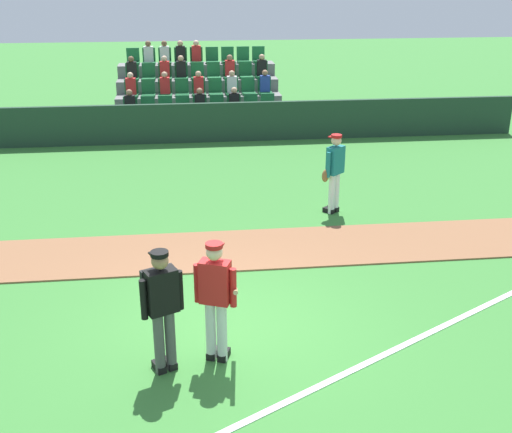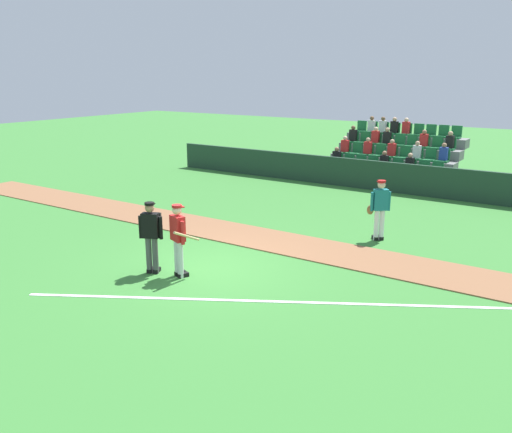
# 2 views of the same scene
# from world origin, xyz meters

# --- Properties ---
(ground_plane) EXTENTS (80.00, 80.00, 0.00)m
(ground_plane) POSITION_xyz_m (0.00, 0.00, 0.00)
(ground_plane) COLOR #387A33
(infield_dirt_path) EXTENTS (28.00, 1.84, 0.03)m
(infield_dirt_path) POSITION_xyz_m (0.00, 2.75, 0.01)
(infield_dirt_path) COLOR brown
(infield_dirt_path) RESTS_ON ground
(foul_line_chalk) EXTENTS (10.49, 6.00, 0.01)m
(foul_line_chalk) POSITION_xyz_m (3.00, -0.50, 0.01)
(foul_line_chalk) COLOR white
(foul_line_chalk) RESTS_ON ground
(dugout_fence) EXTENTS (20.00, 0.16, 1.21)m
(dugout_fence) POSITION_xyz_m (0.00, 10.95, 0.60)
(dugout_fence) COLOR #1E3828
(dugout_fence) RESTS_ON ground
(stadium_bleachers) EXTENTS (5.55, 3.80, 2.70)m
(stadium_bleachers) POSITION_xyz_m (-0.01, 13.25, 0.78)
(stadium_bleachers) COLOR slate
(stadium_bleachers) RESTS_ON ground
(batter_red_jersey) EXTENTS (0.61, 0.80, 1.76)m
(batter_red_jersey) POSITION_xyz_m (-0.21, -0.82, 0.97)
(batter_red_jersey) COLOR silver
(batter_red_jersey) RESTS_ON ground
(umpire_home_plate) EXTENTS (0.55, 0.43, 1.76)m
(umpire_home_plate) POSITION_xyz_m (-0.92, -0.99, 1.00)
(umpire_home_plate) COLOR #4C4C4C
(umpire_home_plate) RESTS_ON ground
(runner_teal_jersey) EXTENTS (0.59, 0.49, 1.76)m
(runner_teal_jersey) POSITION_xyz_m (2.65, 4.53, 0.96)
(runner_teal_jersey) COLOR white
(runner_teal_jersey) RESTS_ON ground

